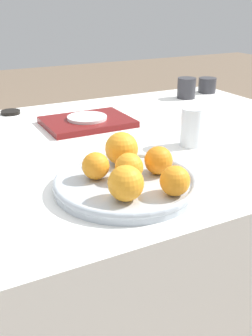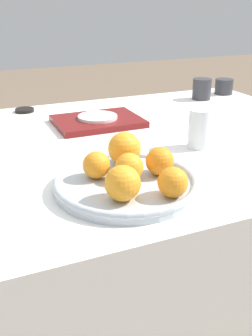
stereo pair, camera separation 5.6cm
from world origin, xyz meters
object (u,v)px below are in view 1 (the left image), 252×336
cup_2 (186,88)px  soy_dish (11,112)px  orange_3 (159,160)px  orange_5 (96,166)px  orange_0 (129,167)px  serving_tray (87,122)px  water_glass (192,127)px  fruit_platter (126,183)px  cup_1 (207,85)px  orange_2 (122,149)px  side_plate (87,118)px  orange_1 (126,183)px  orange_4 (175,181)px

cup_2 → soy_dish: cup_2 is taller
orange_3 → orange_5: size_ratio=1.06×
orange_0 → soy_dish: (-0.10, 0.74, -0.04)m
serving_tray → cup_2: bearing=17.8°
water_glass → soy_dish: water_glass is taller
orange_0 → fruit_platter: bearing=-168.4°
cup_1 → water_glass: bearing=-131.7°
water_glass → cup_2: 0.59m
orange_5 → soy_dish: orange_5 is taller
orange_3 → orange_2: bearing=119.0°
orange_0 → water_glass: 0.33m
cup_2 → side_plate: bearing=-162.2°
serving_tray → orange_1: bearing=-104.6°
cup_1 → soy_dish: (-0.86, 0.05, -0.03)m
orange_1 → cup_1: size_ratio=0.93×
fruit_platter → orange_3: bearing=1.6°
soy_dish → water_glass: bearing=-56.3°
side_plate → cup_2: (0.52, 0.17, 0.02)m
orange_4 → cup_1: 1.07m
orange_0 → orange_2: 0.09m
orange_1 → serving_tray: (0.15, 0.56, -0.05)m
water_glass → fruit_platter: bearing=-151.0°
orange_0 → side_plate: bearing=78.6°
serving_tray → soy_dish: size_ratio=4.03×
fruit_platter → orange_3: (0.08, 0.00, 0.04)m
orange_5 → water_glass: 0.37m
fruit_platter → soy_dish: bearing=97.1°
water_glass → cup_1: (0.47, 0.53, -0.02)m
orange_1 → orange_5: bearing=96.0°
serving_tray → cup_1: size_ratio=3.62×
fruit_platter → soy_dish: size_ratio=4.58×
orange_4 → cup_2: size_ratio=0.74×
water_glass → cup_2: water_glass is taller
orange_4 → cup_2: bearing=53.1°
orange_1 → orange_5: orange_1 is taller
fruit_platter → water_glass: water_glass is taller
orange_4 → serving_tray: orange_4 is taller
orange_2 → cup_1: 0.95m
cup_1 → cup_2: (-0.14, -0.04, 0.01)m
orange_3 → serving_tray: orange_3 is taller
water_glass → cup_1: 0.71m
orange_0 → cup_2: cup_2 is taller
cup_1 → orange_4: bearing=-131.7°
orange_1 → soy_dish: size_ratio=1.03×
fruit_platter → serving_tray: fruit_platter is taller
orange_3 → orange_4: bearing=-104.0°
orange_3 → soy_dish: orange_3 is taller
side_plate → soy_dish: bearing=127.7°
soy_dish → orange_3: bearing=-76.6°
water_glass → orange_2: bearing=-164.5°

